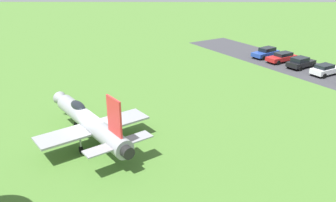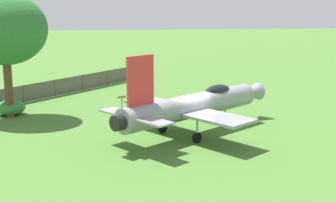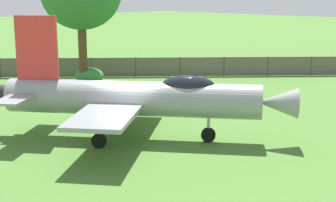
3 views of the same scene
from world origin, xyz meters
The scene contains 7 objects.
ground_plane centered at (0.00, 0.00, 0.00)m, with size 200.00×200.00×0.00m, color #47722D.
parking_strip centered at (20.79, -23.99, 0.00)m, with size 41.73×8.00×0.00m, color #38383D.
display_jet centered at (0.25, 0.19, 1.80)m, with size 11.22×9.58×5.12m.
parked_car_white centered at (17.82, -25.81, 0.74)m, with size 3.62×4.41×1.41m.
parked_car_black centered at (20.98, -23.76, 0.77)m, with size 3.88×4.45×1.49m.
parked_car_red centered at (23.91, -22.11, 0.71)m, with size 3.90×4.85×1.34m.
parked_car_blue centered at (26.46, -20.48, 0.75)m, with size 4.14×4.66×1.46m.
Camera 1 is at (-24.47, -6.25, 13.59)m, focal length 37.16 mm.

